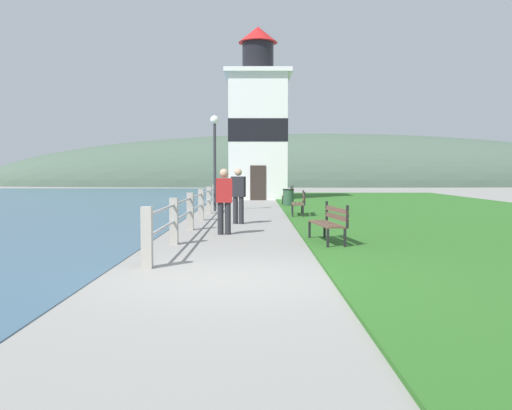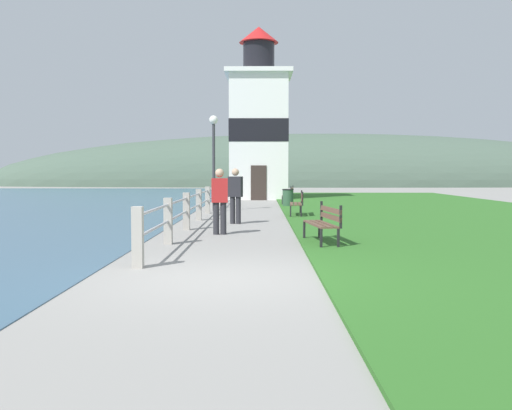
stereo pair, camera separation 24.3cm
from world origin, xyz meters
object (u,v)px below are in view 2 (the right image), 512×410
Objects in this scene: trash_bin at (288,198)px; lamp_post at (214,145)px; park_bench_far at (289,194)px; person_strolling at (235,194)px; person_by_railing at (220,199)px; park_bench_midway at (298,202)px; park_bench_near at (324,221)px; lighthouse at (259,126)px.

trash_bin is 4.84m from lamp_post.
park_bench_far is 0.95× the size of person_strolling.
park_bench_far is 13.75m from person_by_railing.
park_bench_midway is 0.98× the size of person_strolling.
park_bench_near is at bearing -140.07° from person_strolling.
person_by_railing is at bearing -101.42° from trash_bin.
person_by_railing is at bearing 70.61° from park_bench_midway.
lighthouse is 5.95× the size of person_by_railing.
trash_bin is (1.39, -8.01, -3.94)m from lighthouse.
park_bench_far is at bearing -87.41° from park_bench_midway.
lighthouse is at bearing 14.13° from person_strolling.
person_strolling is 6.11m from lamp_post.
park_bench_far is at bearing -97.54° from park_bench_near.
park_bench_near reaches higher than trash_bin.
person_strolling is 8.77m from trash_bin.
trash_bin is (2.06, 8.51, -0.52)m from person_strolling.
person_strolling reaches higher than park_bench_far.
person_strolling reaches higher than park_bench_midway.
park_bench_near is 1.06× the size of park_bench_midway.
lighthouse is at bearing -80.83° from park_bench_midway.
person_strolling is at bearing -78.62° from lamp_post.
lighthouse reaches higher than park_bench_near.
person_by_railing is at bearing -47.30° from park_bench_near.
trash_bin is at bearing 40.94° from lamp_post.
person_by_railing reaches higher than trash_bin.
park_bench_near is at bearing 93.35° from park_bench_midway.
park_bench_far is at bearing 4.54° from person_strolling.
park_bench_near is 0.46× the size of lamp_post.
lamp_post is (-0.88, 8.78, 1.80)m from person_by_railing.
lamp_post is at bearing -139.06° from trash_bin.
park_bench_near is 8.03m from park_bench_midway.
lighthouse reaches higher than person_strolling.
park_bench_midway is 6.45m from person_by_railing.
park_bench_near is 11.58m from lamp_post.
trash_bin is at bearing -80.17° from lighthouse.
person_by_railing is (-2.49, -13.52, 0.40)m from park_bench_far.
person_strolling reaches higher than person_by_railing.
lamp_post is at bearing 61.33° from park_bench_far.
person_strolling is at bearing -103.61° from trash_bin.
park_bench_near is at bearing -85.89° from lighthouse.
person_strolling reaches higher than trash_bin.
lighthouse is 16.88m from person_strolling.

